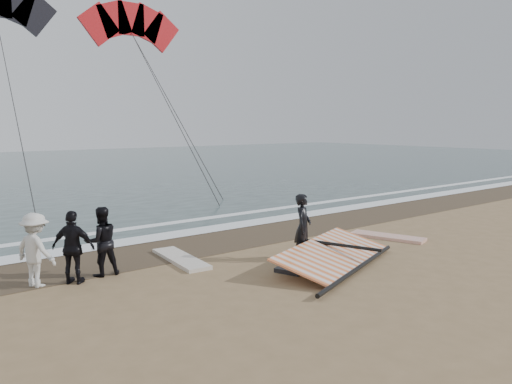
% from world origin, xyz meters
% --- Properties ---
extents(ground, '(120.00, 120.00, 0.00)m').
position_xyz_m(ground, '(0.00, 0.00, 0.00)').
color(ground, '#8C704C').
rests_on(ground, ground).
extents(sea, '(120.00, 54.00, 0.02)m').
position_xyz_m(sea, '(0.00, 33.00, 0.01)').
color(sea, '#233838').
rests_on(sea, ground).
extents(wet_sand, '(120.00, 2.80, 0.01)m').
position_xyz_m(wet_sand, '(0.00, 4.50, 0.01)').
color(wet_sand, '#4C3D2B').
rests_on(wet_sand, ground).
extents(foam_near, '(120.00, 0.90, 0.01)m').
position_xyz_m(foam_near, '(0.00, 5.90, 0.03)').
color(foam_near, white).
rests_on(foam_near, sea).
extents(foam_far, '(120.00, 0.45, 0.01)m').
position_xyz_m(foam_far, '(0.00, 7.60, 0.03)').
color(foam_far, white).
rests_on(foam_far, sea).
extents(man_main, '(0.74, 0.68, 1.70)m').
position_xyz_m(man_main, '(0.23, 1.38, 0.85)').
color(man_main, black).
rests_on(man_main, ground).
extents(board_white, '(1.29, 2.31, 0.09)m').
position_xyz_m(board_white, '(3.94, 1.54, 0.04)').
color(board_white, silver).
rests_on(board_white, ground).
extents(board_cream, '(0.83, 2.37, 0.10)m').
position_xyz_m(board_cream, '(-2.32, 3.20, 0.05)').
color(board_cream, beige).
rests_on(board_cream, ground).
extents(trio_cluster, '(2.30, 1.36, 1.61)m').
position_xyz_m(trio_cluster, '(-5.12, 3.20, 0.80)').
color(trio_cluster, black).
rests_on(trio_cluster, ground).
extents(sail_rig, '(4.36, 3.04, 0.51)m').
position_xyz_m(sail_rig, '(0.42, 0.65, 0.20)').
color(sail_rig, black).
rests_on(sail_rig, ground).
extents(kite_red, '(7.46, 6.59, 15.96)m').
position_xyz_m(kite_red, '(5.26, 22.40, 9.36)').
color(kite_red, red).
rests_on(kite_red, ground).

